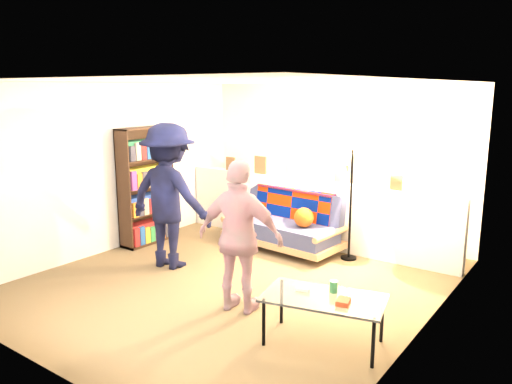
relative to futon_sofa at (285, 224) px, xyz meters
The scene contains 10 objects.
ground 1.52m from the futon_sofa, 81.28° to the right, with size 5.00×5.00×0.00m, color brown.
room_shell 1.66m from the futon_sofa, 77.24° to the right, with size 4.60×5.05×2.45m.
half_wall_ledge 0.43m from the futon_sofa, 56.57° to the left, with size 4.45×0.15×1.00m, color silver.
ledge_decor 0.88m from the futon_sofa, 90.42° to the left, with size 2.97×0.02×0.45m.
futon_sofa is the anchor object (origin of this frame).
bookshelf 2.16m from the futon_sofa, 151.60° to the right, with size 0.29×0.88×1.76m.
coffee_table 2.87m from the futon_sofa, 50.54° to the right, with size 1.21×0.84×0.57m.
floor_lamp 1.26m from the futon_sofa, ahead, with size 0.37×0.31×1.59m.
person_left 1.85m from the futon_sofa, 118.13° to the right, with size 1.22×0.70×1.89m, color black.
person_right 2.27m from the futon_sofa, 70.05° to the right, with size 0.95×0.40×1.62m, color pink.
Camera 1 is at (3.56, -4.58, 2.32)m, focal length 35.00 mm.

